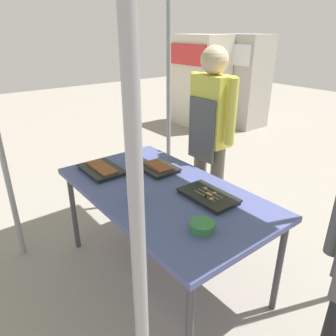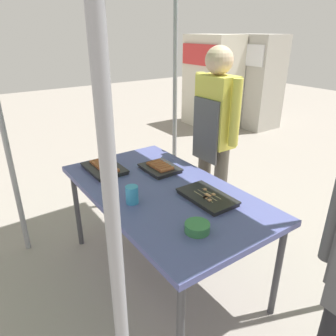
{
  "view_description": "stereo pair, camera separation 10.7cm",
  "coord_description": "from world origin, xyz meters",
  "px_view_note": "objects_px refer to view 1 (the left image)",
  "views": [
    {
      "loc": [
        1.58,
        -1.18,
        1.78
      ],
      "look_at": [
        0.0,
        0.05,
        0.9
      ],
      "focal_mm": 33.88,
      "sensor_mm": 36.0,
      "label": 1
    },
    {
      "loc": [
        1.64,
        -1.1,
        1.78
      ],
      "look_at": [
        0.0,
        0.05,
        0.9
      ],
      "focal_mm": 33.88,
      "sensor_mm": 36.0,
      "label": 2
    }
  ],
  "objects_px": {
    "stall_table": "(162,196)",
    "vendor_woman": "(210,128)",
    "tray_grilled_sausages": "(158,168)",
    "condiment_bowl": "(202,227)",
    "drink_cup_near_edge": "(134,196)",
    "tray_meat_skewers": "(208,196)",
    "neighbor_stall_right": "(241,81)",
    "tray_pork_links": "(102,169)",
    "neighbor_stall_left": "(200,81)"
  },
  "relations": [
    {
      "from": "tray_meat_skewers",
      "to": "condiment_bowl",
      "type": "height_order",
      "value": "condiment_bowl"
    },
    {
      "from": "condiment_bowl",
      "to": "stall_table",
      "type": "bearing_deg",
      "value": 166.83
    },
    {
      "from": "vendor_woman",
      "to": "neighbor_stall_left",
      "type": "bearing_deg",
      "value": -41.93
    },
    {
      "from": "tray_pork_links",
      "to": "vendor_woman",
      "type": "height_order",
      "value": "vendor_woman"
    },
    {
      "from": "tray_pork_links",
      "to": "condiment_bowl",
      "type": "bearing_deg",
      "value": 3.85
    },
    {
      "from": "tray_grilled_sausages",
      "to": "tray_meat_skewers",
      "type": "bearing_deg",
      "value": -0.6
    },
    {
      "from": "tray_pork_links",
      "to": "neighbor_stall_left",
      "type": "xyz_separation_m",
      "value": [
        -2.44,
        3.35,
        0.08
      ]
    },
    {
      "from": "stall_table",
      "to": "vendor_woman",
      "type": "bearing_deg",
      "value": 111.35
    },
    {
      "from": "tray_grilled_sausages",
      "to": "tray_pork_links",
      "type": "height_order",
      "value": "tray_grilled_sausages"
    },
    {
      "from": "stall_table",
      "to": "tray_meat_skewers",
      "type": "relative_size",
      "value": 4.12
    },
    {
      "from": "drink_cup_near_edge",
      "to": "vendor_woman",
      "type": "height_order",
      "value": "vendor_woman"
    },
    {
      "from": "tray_pork_links",
      "to": "drink_cup_near_edge",
      "type": "relative_size",
      "value": 3.16
    },
    {
      "from": "drink_cup_near_edge",
      "to": "neighbor_stall_right",
      "type": "bearing_deg",
      "value": 122.08
    },
    {
      "from": "tray_pork_links",
      "to": "vendor_woman",
      "type": "distance_m",
      "value": 1.0
    },
    {
      "from": "drink_cup_near_edge",
      "to": "vendor_woman",
      "type": "relative_size",
      "value": 0.07
    },
    {
      "from": "condiment_bowl",
      "to": "drink_cup_near_edge",
      "type": "distance_m",
      "value": 0.51
    },
    {
      "from": "vendor_woman",
      "to": "neighbor_stall_left",
      "type": "distance_m",
      "value": 3.61
    },
    {
      "from": "stall_table",
      "to": "drink_cup_near_edge",
      "type": "relative_size",
      "value": 13.61
    },
    {
      "from": "tray_meat_skewers",
      "to": "condiment_bowl",
      "type": "distance_m",
      "value": 0.37
    },
    {
      "from": "tray_meat_skewers",
      "to": "tray_grilled_sausages",
      "type": "bearing_deg",
      "value": 179.4
    },
    {
      "from": "tray_pork_links",
      "to": "vendor_woman",
      "type": "relative_size",
      "value": 0.22
    },
    {
      "from": "vendor_woman",
      "to": "tray_pork_links",
      "type": "bearing_deg",
      "value": 75.76
    },
    {
      "from": "stall_table",
      "to": "drink_cup_near_edge",
      "type": "height_order",
      "value": "drink_cup_near_edge"
    },
    {
      "from": "tray_meat_skewers",
      "to": "vendor_woman",
      "type": "xyz_separation_m",
      "value": [
        -0.58,
        0.59,
        0.23
      ]
    },
    {
      "from": "condiment_bowl",
      "to": "tray_meat_skewers",
      "type": "bearing_deg",
      "value": 130.12
    },
    {
      "from": "condiment_bowl",
      "to": "vendor_woman",
      "type": "bearing_deg",
      "value": 133.36
    },
    {
      "from": "neighbor_stall_left",
      "to": "neighbor_stall_right",
      "type": "xyz_separation_m",
      "value": [
        0.46,
        0.67,
        0.0
      ]
    },
    {
      "from": "neighbor_stall_right",
      "to": "tray_grilled_sausages",
      "type": "bearing_deg",
      "value": -58.55
    },
    {
      "from": "condiment_bowl",
      "to": "vendor_woman",
      "type": "distance_m",
      "value": 1.22
    },
    {
      "from": "neighbor_stall_left",
      "to": "drink_cup_near_edge",
      "type": "bearing_deg",
      "value": -48.55
    },
    {
      "from": "tray_pork_links",
      "to": "drink_cup_near_edge",
      "type": "xyz_separation_m",
      "value": [
        0.58,
        -0.07,
        0.04
      ]
    },
    {
      "from": "stall_table",
      "to": "tray_grilled_sausages",
      "type": "xyz_separation_m",
      "value": [
        -0.28,
        0.17,
        0.07
      ]
    },
    {
      "from": "tray_grilled_sausages",
      "to": "tray_meat_skewers",
      "type": "height_order",
      "value": "tray_grilled_sausages"
    },
    {
      "from": "condiment_bowl",
      "to": "vendor_woman",
      "type": "xyz_separation_m",
      "value": [
        -0.82,
        0.87,
        0.22
      ]
    },
    {
      "from": "tray_grilled_sausages",
      "to": "condiment_bowl",
      "type": "relative_size",
      "value": 2.13
    },
    {
      "from": "neighbor_stall_left",
      "to": "neighbor_stall_right",
      "type": "relative_size",
      "value": 1.0
    },
    {
      "from": "tray_pork_links",
      "to": "tray_meat_skewers",
      "type": "bearing_deg",
      "value": 23.55
    },
    {
      "from": "condiment_bowl",
      "to": "neighbor_stall_left",
      "type": "bearing_deg",
      "value": 136.89
    },
    {
      "from": "condiment_bowl",
      "to": "vendor_woman",
      "type": "height_order",
      "value": "vendor_woman"
    },
    {
      "from": "tray_grilled_sausages",
      "to": "neighbor_stall_left",
      "type": "distance_m",
      "value": 4.02
    },
    {
      "from": "condiment_bowl",
      "to": "neighbor_stall_right",
      "type": "height_order",
      "value": "neighbor_stall_right"
    },
    {
      "from": "stall_table",
      "to": "neighbor_stall_left",
      "type": "distance_m",
      "value": 4.34
    },
    {
      "from": "tray_pork_links",
      "to": "neighbor_stall_right",
      "type": "height_order",
      "value": "neighbor_stall_right"
    },
    {
      "from": "tray_meat_skewers",
      "to": "tray_pork_links",
      "type": "relative_size",
      "value": 1.05
    },
    {
      "from": "tray_pork_links",
      "to": "condiment_bowl",
      "type": "height_order",
      "value": "same"
    },
    {
      "from": "vendor_woman",
      "to": "condiment_bowl",
      "type": "bearing_deg",
      "value": 133.36
    },
    {
      "from": "tray_grilled_sausages",
      "to": "condiment_bowl",
      "type": "distance_m",
      "value": 0.86
    },
    {
      "from": "neighbor_stall_left",
      "to": "condiment_bowl",
      "type": "bearing_deg",
      "value": -43.11
    },
    {
      "from": "condiment_bowl",
      "to": "neighbor_stall_left",
      "type": "xyz_separation_m",
      "value": [
        -3.5,
        3.28,
        0.08
      ]
    },
    {
      "from": "tray_grilled_sausages",
      "to": "vendor_woman",
      "type": "xyz_separation_m",
      "value": [
        -0.01,
        0.58,
        0.22
      ]
    }
  ]
}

